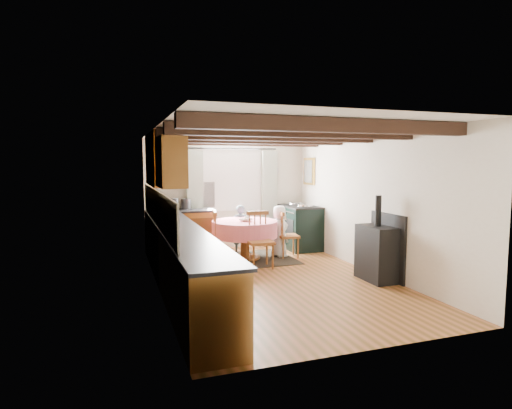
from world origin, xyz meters
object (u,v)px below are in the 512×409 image
object	(u,v)px
chair_left	(206,237)
child_far	(240,229)
cast_iron_stove	(377,238)
child_right	(279,231)
chair_right	(288,234)
aga_range	(300,227)
chair_near	(260,240)
cup	(247,218)
dining_table	(245,240)

from	to	relation	value
chair_left	child_far	size ratio (longest dim) A/B	0.97
cast_iron_stove	child_right	xyz separation A→B (m)	(-0.84, 2.11, -0.17)
chair_right	aga_range	world-z (taller)	aga_range
chair_near	child_right	world-z (taller)	child_right
chair_near	cup	distance (m)	0.79
chair_near	cast_iron_stove	distance (m)	2.04
chair_near	aga_range	xyz separation A→B (m)	(1.40, 1.35, -0.03)
chair_near	chair_left	distance (m)	1.11
chair_left	child_far	xyz separation A→B (m)	(0.87, 0.63, 0.02)
chair_near	chair_right	distance (m)	1.05
cup	chair_near	bearing A→B (deg)	-88.35
chair_right	child_right	size ratio (longest dim) A/B	0.89
aga_range	child_far	world-z (taller)	child_far
cast_iron_stove	child_far	size ratio (longest dim) A/B	1.35
cup	chair_right	bearing A→B (deg)	-5.69
cast_iron_stove	cup	world-z (taller)	cast_iron_stove
dining_table	aga_range	world-z (taller)	aga_range
chair_near	chair_right	xyz separation A→B (m)	(0.82, 0.64, -0.05)
aga_range	child_far	distance (m)	1.37
dining_table	chair_near	world-z (taller)	chair_near
child_far	cup	bearing A→B (deg)	97.93
aga_range	chair_near	bearing A→B (deg)	-136.10
dining_table	cup	bearing A→B (deg)	18.52
chair_right	cup	bearing A→B (deg)	91.21
cast_iron_stove	child_right	world-z (taller)	cast_iron_stove
chair_near	chair_left	bearing A→B (deg)	140.62
child_far	cup	size ratio (longest dim) A/B	10.71
chair_right	cup	world-z (taller)	chair_right
dining_table	chair_near	distance (m)	0.73
chair_near	child_right	xyz separation A→B (m)	(0.67, 0.76, 0.01)
aga_range	cast_iron_stove	xyz separation A→B (m)	(0.11, -2.70, 0.20)
chair_near	cast_iron_stove	bearing A→B (deg)	-40.18
cast_iron_stove	child_far	xyz separation A→B (m)	(-1.48, 2.72, -0.18)
child_far	aga_range	bearing A→B (deg)	-168.70
chair_near	aga_range	size ratio (longest dim) A/B	0.97
dining_table	child_far	distance (m)	0.68
dining_table	child_right	world-z (taller)	child_right
child_far	cup	distance (m)	0.71
chair_left	child_right	distance (m)	1.51
child_right	cup	bearing A→B (deg)	89.32
cast_iron_stove	child_right	size ratio (longest dim) A/B	1.32
dining_table	cast_iron_stove	xyz separation A→B (m)	(1.59, -2.07, 0.30)
chair_right	dining_table	bearing A→B (deg)	92.75
dining_table	aga_range	bearing A→B (deg)	23.31
chair_left	cup	distance (m)	0.88
chair_near	cast_iron_stove	world-z (taller)	cast_iron_stove
chair_near	child_far	xyz separation A→B (m)	(0.03, 1.37, -0.00)
chair_left	aga_range	bearing A→B (deg)	112.29
chair_right	child_far	distance (m)	1.08
chair_near	aga_range	distance (m)	1.94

